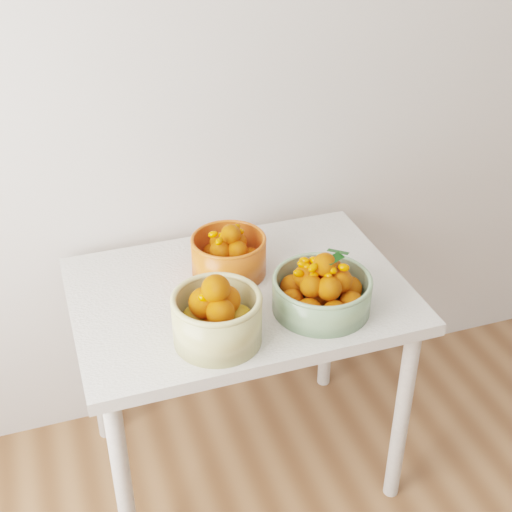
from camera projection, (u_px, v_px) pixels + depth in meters
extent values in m
cube|color=silver|center=(314.00, 43.00, 2.25)|extent=(4.00, 0.04, 2.70)
cube|color=silver|center=(240.00, 295.00, 2.16)|extent=(1.00, 0.70, 0.04)
cylinder|color=silver|center=(124.00, 489.00, 2.01)|extent=(0.05, 0.05, 0.71)
cylinder|color=silver|center=(402.00, 416.00, 2.25)|extent=(0.05, 0.05, 0.71)
cylinder|color=silver|center=(95.00, 360.00, 2.47)|extent=(0.05, 0.05, 0.71)
cylinder|color=silver|center=(328.00, 312.00, 2.71)|extent=(0.05, 0.05, 0.71)
cylinder|color=tan|center=(217.00, 320.00, 1.91)|extent=(0.32, 0.32, 0.14)
torus|color=tan|center=(216.00, 299.00, 1.87)|extent=(0.32, 0.32, 0.02)
sphere|color=#D1660C|center=(239.00, 319.00, 1.93)|extent=(0.08, 0.08, 0.08)
sphere|color=#D1660C|center=(219.00, 310.00, 1.97)|extent=(0.08, 0.08, 0.08)
sphere|color=#D1660C|center=(196.00, 319.00, 1.93)|extent=(0.08, 0.08, 0.08)
sphere|color=#F45306|center=(203.00, 336.00, 1.87)|extent=(0.08, 0.08, 0.08)
sphere|color=#F45306|center=(230.00, 336.00, 1.87)|extent=(0.08, 0.08, 0.08)
sphere|color=#F45306|center=(217.00, 324.00, 1.92)|extent=(0.08, 0.08, 0.08)
sphere|color=#F45306|center=(226.00, 300.00, 1.90)|extent=(0.08, 0.08, 0.08)
sphere|color=#F45306|center=(204.00, 303.00, 1.89)|extent=(0.08, 0.08, 0.08)
sphere|color=#F45306|center=(220.00, 312.00, 1.85)|extent=(0.08, 0.08, 0.08)
sphere|color=#F45306|center=(216.00, 289.00, 1.85)|extent=(0.08, 0.08, 0.08)
ellipsoid|color=#E15200|center=(205.00, 297.00, 1.86)|extent=(0.04, 0.03, 0.04)
ellipsoid|color=#E15200|center=(221.00, 287.00, 1.84)|extent=(0.05, 0.05, 0.04)
ellipsoid|color=#E15200|center=(227.00, 292.00, 1.90)|extent=(0.05, 0.05, 0.04)
cylinder|color=gray|center=(322.00, 294.00, 2.04)|extent=(0.35, 0.35, 0.10)
torus|color=gray|center=(322.00, 280.00, 2.01)|extent=(0.36, 0.36, 0.01)
sphere|color=#F45306|center=(350.00, 288.00, 2.07)|extent=(0.07, 0.07, 0.07)
sphere|color=#F45306|center=(332.00, 279.00, 2.11)|extent=(0.07, 0.07, 0.07)
sphere|color=#F45306|center=(310.00, 278.00, 2.11)|extent=(0.07, 0.07, 0.07)
sphere|color=#F45306|center=(293.00, 287.00, 2.08)|extent=(0.07, 0.07, 0.07)
sphere|color=#F45306|center=(292.00, 301.00, 2.02)|extent=(0.07, 0.07, 0.07)
sphere|color=#F45306|center=(309.00, 312.00, 1.97)|extent=(0.08, 0.08, 0.08)
sphere|color=#F45306|center=(335.00, 313.00, 1.97)|extent=(0.07, 0.07, 0.07)
sphere|color=#F45306|center=(351.00, 303.00, 2.01)|extent=(0.07, 0.07, 0.07)
sphere|color=#F45306|center=(322.00, 295.00, 2.04)|extent=(0.07, 0.07, 0.07)
sphere|color=#F45306|center=(332.00, 271.00, 2.05)|extent=(0.07, 0.07, 0.07)
sphere|color=#F45306|center=(316.00, 270.00, 2.05)|extent=(0.07, 0.07, 0.07)
sphere|color=#F45306|center=(305.00, 276.00, 2.02)|extent=(0.07, 0.07, 0.07)
sphere|color=#F45306|center=(311.00, 286.00, 1.98)|extent=(0.06, 0.06, 0.06)
sphere|color=#F45306|center=(329.00, 288.00, 1.97)|extent=(0.07, 0.07, 0.07)
sphere|color=#F45306|center=(340.00, 281.00, 2.00)|extent=(0.07, 0.07, 0.07)
sphere|color=#F45306|center=(325.00, 265.00, 1.99)|extent=(0.07, 0.07, 0.07)
ellipsoid|color=#E15200|center=(314.00, 260.00, 2.01)|extent=(0.04, 0.04, 0.04)
ellipsoid|color=#E15200|center=(324.00, 268.00, 2.02)|extent=(0.04, 0.04, 0.03)
ellipsoid|color=#E15200|center=(299.00, 273.00, 1.99)|extent=(0.04, 0.03, 0.04)
ellipsoid|color=#E15200|center=(314.00, 275.00, 1.98)|extent=(0.04, 0.04, 0.03)
ellipsoid|color=#E15200|center=(307.00, 267.00, 2.01)|extent=(0.04, 0.04, 0.03)
ellipsoid|color=#E15200|center=(328.00, 275.00, 1.98)|extent=(0.03, 0.04, 0.03)
ellipsoid|color=#E15200|center=(344.00, 267.00, 1.97)|extent=(0.04, 0.04, 0.03)
ellipsoid|color=#E15200|center=(323.00, 262.00, 2.00)|extent=(0.04, 0.04, 0.03)
ellipsoid|color=#E15200|center=(332.00, 270.00, 1.97)|extent=(0.04, 0.04, 0.03)
ellipsoid|color=#E15200|center=(303.00, 265.00, 2.01)|extent=(0.04, 0.04, 0.04)
ellipsoid|color=#E15200|center=(325.00, 260.00, 2.04)|extent=(0.04, 0.05, 0.03)
ellipsoid|color=#E15200|center=(326.00, 266.00, 2.01)|extent=(0.04, 0.04, 0.03)
ellipsoid|color=#E15200|center=(322.00, 265.00, 2.00)|extent=(0.03, 0.03, 0.03)
ellipsoid|color=#E15200|center=(313.00, 268.00, 1.96)|extent=(0.04, 0.04, 0.04)
ellipsoid|color=#E15200|center=(304.00, 261.00, 2.02)|extent=(0.04, 0.04, 0.03)
cylinder|color=#DD4C18|center=(229.00, 256.00, 2.19)|extent=(0.28, 0.28, 0.12)
torus|color=#DD4C18|center=(228.00, 239.00, 2.16)|extent=(0.28, 0.28, 0.01)
sphere|color=#F45306|center=(250.00, 257.00, 2.22)|extent=(0.06, 0.06, 0.06)
sphere|color=#F45306|center=(233.00, 249.00, 2.26)|extent=(0.07, 0.07, 0.07)
sphere|color=#F45306|center=(213.00, 253.00, 2.24)|extent=(0.06, 0.06, 0.06)
sphere|color=#F45306|center=(207.00, 264.00, 2.19)|extent=(0.07, 0.07, 0.07)
sphere|color=#F45306|center=(225.00, 273.00, 2.15)|extent=(0.06, 0.06, 0.06)
sphere|color=#F45306|center=(246.00, 268.00, 2.17)|extent=(0.06, 0.06, 0.06)
sphere|color=#F45306|center=(229.00, 261.00, 2.20)|extent=(0.06, 0.06, 0.06)
sphere|color=#F45306|center=(237.00, 242.00, 2.20)|extent=(0.06, 0.06, 0.06)
sphere|color=#F45306|center=(220.00, 242.00, 2.20)|extent=(0.06, 0.06, 0.06)
sphere|color=#F45306|center=(220.00, 252.00, 2.15)|extent=(0.07, 0.07, 0.07)
sphere|color=#F45306|center=(237.00, 251.00, 2.15)|extent=(0.07, 0.07, 0.07)
sphere|color=#F45306|center=(231.00, 234.00, 2.16)|extent=(0.06, 0.06, 0.06)
ellipsoid|color=#E15200|center=(219.00, 241.00, 2.11)|extent=(0.04, 0.04, 0.03)
ellipsoid|color=#E15200|center=(237.00, 227.00, 2.19)|extent=(0.04, 0.04, 0.03)
ellipsoid|color=#E15200|center=(228.00, 236.00, 2.15)|extent=(0.04, 0.04, 0.04)
ellipsoid|color=#E15200|center=(229.00, 239.00, 2.18)|extent=(0.03, 0.04, 0.03)
ellipsoid|color=#E15200|center=(240.00, 231.00, 2.16)|extent=(0.04, 0.02, 0.03)
ellipsoid|color=#E15200|center=(223.00, 235.00, 2.16)|extent=(0.04, 0.03, 0.02)
ellipsoid|color=#E15200|center=(236.00, 238.00, 2.15)|extent=(0.04, 0.04, 0.03)
ellipsoid|color=#E15200|center=(213.00, 234.00, 2.15)|extent=(0.04, 0.03, 0.03)
ellipsoid|color=#E15200|center=(225.00, 240.00, 2.17)|extent=(0.04, 0.04, 0.02)
ellipsoid|color=#E15200|center=(228.00, 232.00, 2.15)|extent=(0.03, 0.04, 0.03)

